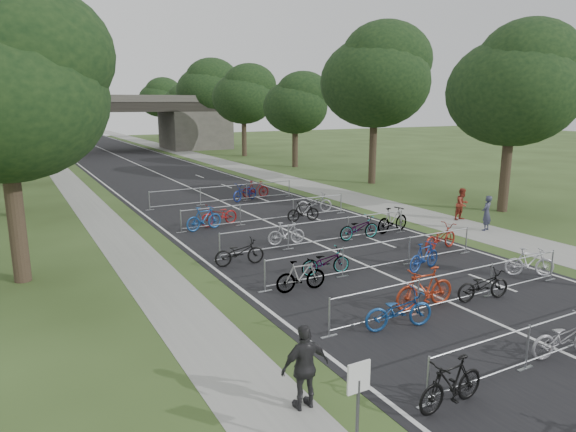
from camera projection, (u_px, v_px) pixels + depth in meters
name	position (u px, v px, depth m)	size (l,w,h in m)	color
road	(136.00, 164.00, 52.32)	(11.00, 140.00, 0.01)	black
sidewalk_right	(210.00, 160.00, 56.08)	(3.00, 140.00, 0.01)	gray
sidewalk_left	(56.00, 168.00, 48.78)	(2.00, 140.00, 0.01)	gray
lane_markings	(136.00, 164.00, 52.32)	(0.12, 140.00, 0.00)	silver
overpass_bridge	(107.00, 124.00, 64.39)	(31.00, 8.00, 7.05)	#46453F
park_sign	(358.00, 393.00, 8.63)	(0.45, 0.06, 1.83)	#4C4C51
tree_left_0	(5.00, 89.00, 16.40)	(6.72, 6.72, 10.25)	#33261C
tree_right_0	(516.00, 87.00, 27.85)	(7.17, 7.17, 10.93)	#33261C
tree_left_1	(1.00, 78.00, 26.50)	(7.56, 7.56, 11.53)	#33261C
tree_right_1	(377.00, 78.00, 37.91)	(8.18, 8.18, 12.47)	#33261C
tree_right_2	(297.00, 104.00, 48.60)	(6.16, 6.16, 9.39)	#33261C
tree_left_3	(1.00, 98.00, 47.20)	(6.72, 6.72, 10.25)	#33261C
tree_right_3	(245.00, 95.00, 58.65)	(7.17, 7.17, 10.93)	#33261C
tree_left_4	(0.00, 92.00, 57.29)	(7.56, 7.56, 11.53)	#33261C
tree_right_4	(208.00, 89.00, 68.71)	(8.18, 8.18, 12.47)	#33261C
tree_right_5	(181.00, 104.00, 79.39)	(6.16, 6.16, 9.39)	#33261C
tree_left_6	(0.00, 100.00, 78.00)	(6.72, 6.72, 10.25)	#33261C
tree_right_6	(160.00, 98.00, 89.45)	(7.17, 7.17, 10.93)	#33261C
barrier_row_1	(569.00, 333.00, 12.50)	(9.70, 0.08, 1.10)	#A3A6AB
barrier_row_2	(456.00, 288.00, 15.58)	(9.70, 0.08, 1.10)	#A3A6AB
barrier_row_3	(377.00, 256.00, 18.83)	(9.70, 0.08, 1.10)	#A3A6AB
barrier_row_4	(319.00, 233.00, 22.26)	(9.70, 0.08, 1.10)	#A3A6AB
barrier_row_5	(268.00, 212.00, 26.53)	(9.70, 0.08, 1.10)	#A3A6AB
barrier_row_6	(224.00, 194.00, 31.67)	(9.70, 0.08, 1.10)	#A3A6AB
bike_4	(451.00, 384.00, 10.28)	(0.50, 1.77, 1.07)	black
bike_5	(565.00, 337.00, 12.39)	(0.67, 1.92, 1.01)	gray
bike_8	(399.00, 311.00, 13.91)	(0.71, 2.03, 1.07)	navy
bike_9	(425.00, 288.00, 15.30)	(0.59, 2.09, 1.26)	#9D2F16
bike_10	(483.00, 285.00, 15.96)	(0.65, 1.87, 0.98)	black
bike_11	(530.00, 262.00, 18.16)	(0.49, 1.73, 1.04)	#B8B7C0
bike_12	(301.00, 276.00, 16.72)	(0.50, 1.76, 1.06)	#A3A6AB
bike_13	(326.00, 262.00, 18.35)	(0.65, 1.86, 0.97)	#A3A6AB
bike_14	(424.00, 256.00, 18.84)	(0.50, 1.76, 1.06)	#1B3F97
bike_15	(440.00, 237.00, 21.43)	(0.73, 2.09, 1.10)	maroon
bike_16	(239.00, 252.00, 19.43)	(0.67, 1.94, 1.02)	black
bike_17	(286.00, 233.00, 22.25)	(0.48, 1.69, 1.01)	#9B9CA3
bike_18	(359.00, 228.00, 23.12)	(0.71, 2.03, 1.06)	#A3A6AB
bike_19	(393.00, 220.00, 24.39)	(0.57, 2.02, 1.22)	#A3A6AB
bike_20	(204.00, 219.00, 24.81)	(0.55, 1.93, 1.16)	#1A4A93
bike_21	(219.00, 215.00, 25.76)	(0.72, 2.07, 1.09)	maroon
bike_22	(303.00, 211.00, 26.66)	(0.50, 1.78, 1.07)	black
bike_23	(314.00, 203.00, 28.80)	(0.73, 2.10, 1.10)	#94959B
bike_26	(245.00, 192.00, 32.36)	(0.75, 2.14, 1.13)	navy
bike_27	(256.00, 189.00, 33.49)	(0.51, 1.82, 1.10)	maroon
pedestrian_a	(487.00, 213.00, 24.68)	(0.62, 0.41, 1.71)	#2F3247
pedestrian_b	(462.00, 204.00, 26.95)	(0.82, 0.64, 1.69)	maroon
pedestrian_c	(305.00, 367.00, 10.21)	(1.04, 0.43, 1.78)	#2A2A2D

